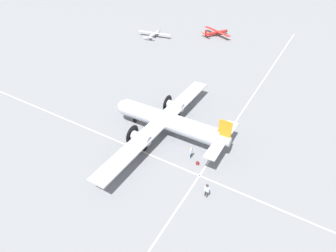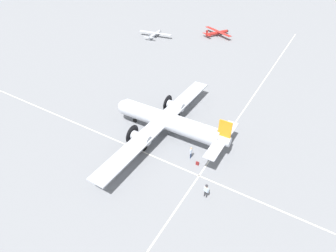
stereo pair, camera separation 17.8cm
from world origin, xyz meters
name	(u,v)px [view 2 (the right image)]	position (x,y,z in m)	size (l,w,h in m)	color
ground_plane	(168,134)	(0.00, 0.00, 0.00)	(300.00, 300.00, 0.00)	slate
apron_line_eastwest	(149,154)	(0.00, 5.04, 0.00)	(120.00, 0.16, 0.01)	silver
apron_line_northsouth	(215,152)	(-7.51, 0.00, 0.00)	(0.16, 120.00, 0.01)	silver
airliner_main	(166,120)	(0.38, 0.00, 2.41)	(18.17, 27.55, 5.43)	#ADB2BC
crew_foreground	(206,190)	(-9.49, 7.53, 1.18)	(0.63, 0.36, 1.88)	#2D2D33
passenger_boarding	(191,151)	(-5.15, 2.69, 1.09)	(0.28, 0.61, 1.78)	navy
suitcase_near_door	(197,163)	(-6.49, 3.45, 0.24)	(0.40, 0.20, 0.52)	maroon
light_aircraft_distant	(155,34)	(26.44, -36.57, 0.80)	(9.85, 7.36, 1.91)	#B7BCC6
light_aircraft_taxiing	(217,33)	(11.69, -46.91, 0.85)	(10.00, 7.89, 2.08)	#B2231E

